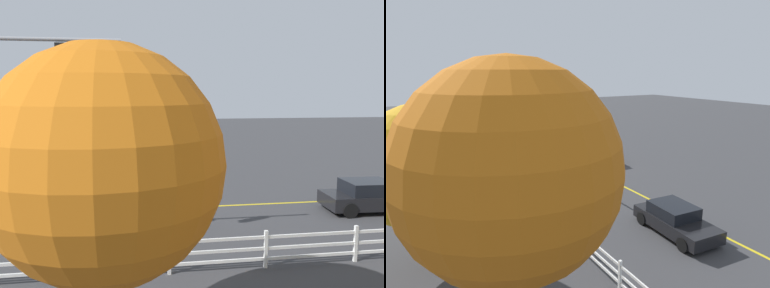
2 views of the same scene
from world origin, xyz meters
TOP-DOWN VIEW (x-y plane):
  - ground_plane at (0.00, 0.00)m, footprint 120.00×120.00m
  - lane_center_stripe at (-4.00, 0.00)m, footprint 28.00×0.16m
  - car_0 at (-0.21, 2.05)m, footprint 4.60×2.12m
  - car_1 at (-10.92, 1.74)m, footprint 4.29×2.12m
  - car_2 at (1.50, -1.77)m, footprint 4.22×2.06m
  - white_rail_fence at (-3.00, 6.53)m, footprint 26.10×0.10m
  - tree_0 at (-0.09, 10.39)m, footprint 4.23×4.23m

SIDE VIEW (x-z plane):
  - ground_plane at x=0.00m, z-range 0.00..0.00m
  - lane_center_stripe at x=-4.00m, z-range 0.00..0.01m
  - white_rail_fence at x=-3.00m, z-range 0.03..1.18m
  - car_0 at x=-0.21m, z-range -0.01..1.30m
  - car_1 at x=-10.92m, z-range -0.02..1.34m
  - car_2 at x=1.50m, z-range -0.02..1.42m
  - tree_0 at x=-0.09m, z-range 0.92..7.01m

